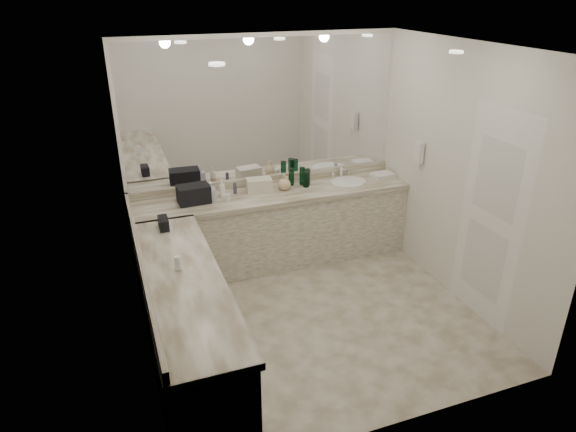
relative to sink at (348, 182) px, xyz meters
name	(u,v)px	position (x,y,z in m)	size (l,w,h in m)	color
floor	(312,316)	(-0.95, -1.20, -0.90)	(3.20, 3.20, 0.00)	#BEB49F
ceiling	(319,48)	(-0.95, -1.20, 1.71)	(3.20, 3.20, 0.00)	white
wall_back	(264,151)	(-0.95, 0.30, 0.41)	(3.20, 0.02, 2.60)	silver
wall_left	(133,224)	(-2.55, -1.20, 0.41)	(0.02, 3.00, 2.60)	silver
wall_right	(462,177)	(0.65, -1.20, 0.41)	(0.02, 3.00, 2.60)	silver
vanity_back_base	(274,230)	(-0.95, 0.00, -0.48)	(3.20, 0.60, 0.84)	beige
vanity_back_top	(274,195)	(-0.95, -0.01, -0.03)	(3.20, 0.64, 0.06)	beige
vanity_left_base	(186,326)	(-2.25, -1.50, -0.48)	(0.60, 2.40, 0.84)	beige
vanity_left_top	(182,281)	(-2.24, -1.50, -0.03)	(0.64, 2.42, 0.06)	beige
backsplash_back	(266,180)	(-0.95, 0.28, 0.05)	(3.20, 0.04, 0.10)	beige
backsplash_left	(141,261)	(-2.53, -1.20, 0.05)	(0.04, 3.00, 0.10)	beige
mirror_back	(264,111)	(-0.95, 0.29, 0.88)	(3.12, 0.01, 1.55)	white
mirror_left	(127,168)	(-2.54, -1.20, 0.88)	(0.01, 2.92, 1.55)	white
sink	(348,182)	(0.00, 0.00, 0.00)	(0.44, 0.44, 0.03)	white
faucet	(341,171)	(0.00, 0.21, 0.07)	(0.24, 0.16, 0.14)	silver
wall_phone	(419,153)	(0.61, -0.50, 0.46)	(0.06, 0.10, 0.24)	white
door	(491,219)	(0.64, -1.70, 0.16)	(0.02, 0.82, 2.10)	white
black_toiletry_bag	(194,194)	(-1.85, 0.01, 0.10)	(0.34, 0.21, 0.20)	black
black_bag_spill	(164,224)	(-2.25, -0.53, 0.06)	(0.09, 0.20, 0.11)	black
cream_cosmetic_case	(259,185)	(-1.09, 0.08, 0.09)	(0.28, 0.17, 0.16)	beige
hand_towel	(383,175)	(0.48, 0.03, 0.03)	(0.26, 0.17, 0.04)	white
lotion_left	(178,264)	(-2.25, -1.38, 0.06)	(0.05, 0.05, 0.12)	white
soap_bottle_a	(222,188)	(-1.53, 0.07, 0.11)	(0.08, 0.08, 0.20)	white
soap_bottle_b	(211,191)	(-1.66, 0.01, 0.11)	(0.10, 0.10, 0.22)	silver
soap_bottle_c	(284,182)	(-0.80, 0.04, 0.10)	(0.15, 0.15, 0.19)	#D8B787
green_bottle_0	(307,177)	(-0.49, 0.09, 0.10)	(0.07, 0.07, 0.19)	#104929
green_bottle_1	(302,176)	(-0.55, 0.13, 0.11)	(0.06, 0.06, 0.21)	#104929
green_bottle_2	(291,177)	(-0.67, 0.15, 0.11)	(0.06, 0.06, 0.20)	#104929
green_bottle_3	(306,179)	(-0.53, 0.03, 0.10)	(0.07, 0.07, 0.19)	#104929
amenity_bottle_0	(251,190)	(-1.20, 0.04, 0.05)	(0.05, 0.05, 0.09)	white
amenity_bottle_1	(235,188)	(-1.37, 0.11, 0.07)	(0.04, 0.04, 0.13)	#3F3F4C
amenity_bottle_2	(255,188)	(-1.15, 0.07, 0.06)	(0.06, 0.06, 0.11)	silver
amenity_bottle_3	(222,193)	(-1.52, 0.09, 0.04)	(0.06, 0.06, 0.08)	#E0B28C
amenity_bottle_4	(190,198)	(-1.90, 0.00, 0.07)	(0.04, 0.04, 0.14)	#3F3F4C
amenity_bottle_5	(228,198)	(-1.50, -0.08, 0.05)	(0.05, 0.05, 0.09)	white
amenity_bottle_6	(285,181)	(-0.75, 0.14, 0.06)	(0.06, 0.06, 0.11)	white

